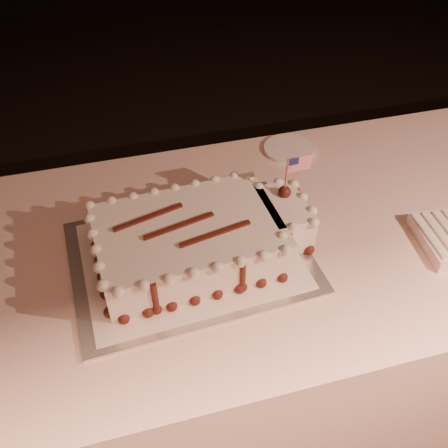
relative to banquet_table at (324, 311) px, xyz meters
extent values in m
cube|color=#F9CDC1|center=(0.00, 0.00, 0.00)|extent=(2.40, 0.80, 0.75)
cube|color=silver|center=(-0.40, -0.03, 0.38)|extent=(0.55, 0.43, 0.01)
cube|color=white|center=(-0.40, -0.03, 0.38)|extent=(0.49, 0.38, 0.00)
cube|color=white|center=(-0.40, -0.03, 0.43)|extent=(0.41, 0.29, 0.09)
cube|color=white|center=(-0.17, -0.02, 0.43)|extent=(0.10, 0.16, 0.09)
sphere|color=#561E15|center=(-0.56, -0.17, 0.39)|extent=(0.02, 0.02, 0.02)
sphere|color=#561E15|center=(-0.51, -0.17, 0.39)|extent=(0.02, 0.02, 0.02)
sphere|color=#561E15|center=(-0.47, -0.17, 0.39)|extent=(0.02, 0.02, 0.02)
sphere|color=#561E15|center=(-0.42, -0.16, 0.39)|extent=(0.02, 0.02, 0.02)
sphere|color=#561E15|center=(-0.37, -0.16, 0.39)|extent=(0.02, 0.02, 0.02)
sphere|color=#561E15|center=(-0.32, -0.16, 0.39)|extent=(0.02, 0.02, 0.02)
sphere|color=#561E15|center=(-0.27, -0.15, 0.39)|extent=(0.02, 0.02, 0.02)
sphere|color=#561E15|center=(-0.22, -0.15, 0.39)|extent=(0.02, 0.02, 0.02)
sphere|color=#561E15|center=(-0.21, -0.11, 0.39)|extent=(0.02, 0.02, 0.02)
sphere|color=#561E15|center=(-0.18, -0.09, 0.39)|extent=(0.02, 0.02, 0.02)
sphere|color=#561E15|center=(-0.13, -0.09, 0.39)|extent=(0.02, 0.02, 0.02)
sphere|color=#561E15|center=(-0.12, -0.05, 0.39)|extent=(0.02, 0.02, 0.02)
sphere|color=#561E15|center=(-0.12, 0.00, 0.39)|extent=(0.02, 0.02, 0.02)
sphere|color=#561E15|center=(-0.13, 0.04, 0.39)|extent=(0.02, 0.02, 0.02)
sphere|color=#561E15|center=(-0.16, 0.06, 0.39)|extent=(0.02, 0.02, 0.02)
sphere|color=#561E15|center=(-0.21, 0.06, 0.39)|extent=(0.02, 0.02, 0.02)
sphere|color=#561E15|center=(-0.22, 0.09, 0.39)|extent=(0.02, 0.02, 0.02)
sphere|color=#561E15|center=(-0.25, 0.11, 0.39)|extent=(0.02, 0.02, 0.02)
sphere|color=#561E15|center=(-0.30, 0.11, 0.39)|extent=(0.02, 0.02, 0.02)
sphere|color=#561E15|center=(-0.35, 0.11, 0.39)|extent=(0.02, 0.02, 0.02)
sphere|color=#561E15|center=(-0.40, 0.10, 0.39)|extent=(0.02, 0.02, 0.02)
sphere|color=#561E15|center=(-0.45, 0.10, 0.39)|extent=(0.02, 0.02, 0.02)
sphere|color=#561E15|center=(-0.50, 0.10, 0.39)|extent=(0.02, 0.02, 0.02)
sphere|color=#561E15|center=(-0.55, 0.09, 0.39)|extent=(0.02, 0.02, 0.02)
sphere|color=#561E15|center=(-0.60, 0.09, 0.39)|extent=(0.02, 0.02, 0.02)
sphere|color=#561E15|center=(-0.60, 0.05, 0.39)|extent=(0.02, 0.02, 0.02)
sphere|color=#561E15|center=(-0.60, 0.00, 0.39)|extent=(0.02, 0.02, 0.02)
sphere|color=#561E15|center=(-0.60, -0.05, 0.39)|extent=(0.02, 0.02, 0.02)
sphere|color=#561E15|center=(-0.59, -0.10, 0.39)|extent=(0.02, 0.02, 0.02)
sphere|color=#561E15|center=(-0.59, -0.15, 0.39)|extent=(0.02, 0.02, 0.02)
sphere|color=white|center=(-0.56, -0.17, 0.48)|extent=(0.02, 0.02, 0.02)
sphere|color=white|center=(-0.51, -0.17, 0.48)|extent=(0.02, 0.02, 0.02)
sphere|color=white|center=(-0.47, -0.17, 0.48)|extent=(0.02, 0.02, 0.02)
sphere|color=white|center=(-0.42, -0.16, 0.48)|extent=(0.02, 0.02, 0.02)
sphere|color=white|center=(-0.37, -0.16, 0.48)|extent=(0.02, 0.02, 0.02)
sphere|color=white|center=(-0.32, -0.16, 0.48)|extent=(0.02, 0.02, 0.02)
sphere|color=white|center=(-0.27, -0.15, 0.48)|extent=(0.02, 0.02, 0.02)
sphere|color=white|center=(-0.22, -0.15, 0.48)|extent=(0.02, 0.02, 0.02)
sphere|color=white|center=(-0.21, -0.11, 0.48)|extent=(0.02, 0.02, 0.02)
sphere|color=white|center=(-0.18, -0.09, 0.48)|extent=(0.02, 0.02, 0.02)
sphere|color=white|center=(-0.13, -0.09, 0.48)|extent=(0.02, 0.02, 0.02)
sphere|color=white|center=(-0.12, -0.05, 0.48)|extent=(0.02, 0.02, 0.02)
sphere|color=white|center=(-0.12, 0.00, 0.48)|extent=(0.02, 0.02, 0.02)
sphere|color=white|center=(-0.13, 0.04, 0.48)|extent=(0.02, 0.02, 0.02)
sphere|color=white|center=(-0.16, 0.06, 0.48)|extent=(0.02, 0.02, 0.02)
sphere|color=white|center=(-0.21, 0.06, 0.48)|extent=(0.02, 0.02, 0.02)
sphere|color=white|center=(-0.22, 0.09, 0.48)|extent=(0.02, 0.02, 0.02)
sphere|color=white|center=(-0.25, 0.11, 0.48)|extent=(0.02, 0.02, 0.02)
sphere|color=white|center=(-0.30, 0.11, 0.48)|extent=(0.02, 0.02, 0.02)
sphere|color=white|center=(-0.35, 0.11, 0.48)|extent=(0.02, 0.02, 0.02)
sphere|color=white|center=(-0.40, 0.10, 0.48)|extent=(0.02, 0.02, 0.02)
sphere|color=white|center=(-0.45, 0.10, 0.48)|extent=(0.02, 0.02, 0.02)
sphere|color=white|center=(-0.50, 0.10, 0.48)|extent=(0.02, 0.02, 0.02)
sphere|color=white|center=(-0.55, 0.09, 0.48)|extent=(0.02, 0.02, 0.02)
sphere|color=white|center=(-0.60, 0.09, 0.48)|extent=(0.02, 0.02, 0.02)
sphere|color=white|center=(-0.60, 0.05, 0.48)|extent=(0.02, 0.02, 0.02)
sphere|color=white|center=(-0.60, 0.00, 0.48)|extent=(0.02, 0.02, 0.02)
sphere|color=white|center=(-0.60, -0.05, 0.48)|extent=(0.02, 0.02, 0.02)
sphere|color=white|center=(-0.59, -0.10, 0.48)|extent=(0.02, 0.02, 0.02)
sphere|color=white|center=(-0.59, -0.15, 0.48)|extent=(0.02, 0.02, 0.02)
cylinder|color=#561E15|center=(-0.50, -0.17, 0.43)|extent=(0.01, 0.01, 0.09)
sphere|color=#561E15|center=(-0.50, -0.17, 0.39)|extent=(0.02, 0.02, 0.02)
cylinder|color=#561E15|center=(-0.31, -0.16, 0.43)|extent=(0.01, 0.01, 0.09)
sphere|color=#561E15|center=(-0.31, -0.16, 0.39)|extent=(0.02, 0.02, 0.02)
cylinder|color=#561E15|center=(-0.19, -0.09, 0.43)|extent=(0.01, 0.01, 0.09)
sphere|color=#561E15|center=(-0.19, -0.09, 0.39)|extent=(0.02, 0.02, 0.02)
cylinder|color=#561E15|center=(-0.13, 0.03, 0.43)|extent=(0.01, 0.01, 0.09)
sphere|color=#561E15|center=(-0.13, 0.03, 0.39)|extent=(0.02, 0.02, 0.02)
cylinder|color=#561E15|center=(-0.23, 0.11, 0.43)|extent=(0.01, 0.01, 0.09)
sphere|color=#561E15|center=(-0.23, 0.11, 0.39)|extent=(0.02, 0.02, 0.02)
cylinder|color=#561E15|center=(-0.41, 0.10, 0.43)|extent=(0.01, 0.01, 0.09)
sphere|color=#561E15|center=(-0.41, 0.10, 0.39)|extent=(0.02, 0.02, 0.02)
cylinder|color=#561E15|center=(-0.59, 0.09, 0.43)|extent=(0.01, 0.01, 0.09)
sphere|color=#561E15|center=(-0.59, 0.09, 0.39)|extent=(0.02, 0.02, 0.02)
cylinder|color=#561E15|center=(-0.59, -0.08, 0.43)|extent=(0.01, 0.01, 0.09)
sphere|color=#561E15|center=(-0.59, -0.08, 0.39)|extent=(0.02, 0.02, 0.02)
cube|color=#561E15|center=(-0.48, 0.01, 0.48)|extent=(0.16, 0.05, 0.01)
cube|color=#561E15|center=(-0.42, -0.03, 0.48)|extent=(0.16, 0.05, 0.01)
cube|color=#561E15|center=(-0.35, -0.07, 0.48)|extent=(0.16, 0.04, 0.01)
sphere|color=#561E15|center=(-0.16, 0.01, 0.49)|extent=(0.03, 0.03, 0.03)
cylinder|color=#B36E4C|center=(-0.16, 0.01, 0.52)|extent=(0.00, 0.00, 0.11)
cube|color=red|center=(-0.13, 0.01, 0.56)|extent=(0.05, 0.01, 0.04)
cube|color=navy|center=(-0.15, 0.01, 0.57)|extent=(0.02, 0.01, 0.02)
cube|color=white|center=(0.14, -0.14, 0.41)|extent=(0.02, 0.15, 0.01)
cube|color=white|center=(0.17, -0.14, 0.41)|extent=(0.02, 0.15, 0.01)
cylinder|color=white|center=(-0.03, 0.31, 0.38)|extent=(0.15, 0.15, 0.01)
camera|label=1|loc=(-0.53, -0.80, 1.21)|focal=40.00mm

